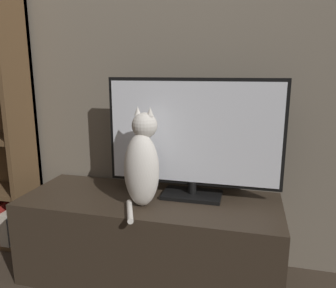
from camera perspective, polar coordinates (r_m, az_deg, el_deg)
name	(u,v)px	position (r m, az deg, el deg)	size (l,w,h in m)	color
wall_back	(163,44)	(1.98, -0.81, 16.97)	(4.80, 0.05, 2.60)	#756B5B
tv_stand	(150,238)	(1.91, -3.19, -16.00)	(1.40, 0.53, 0.47)	#33281E
tv	(193,137)	(1.75, 4.41, 1.20)	(0.94, 0.19, 0.65)	black
cat	(142,164)	(1.67, -4.49, -3.46)	(0.21, 0.34, 0.51)	silver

